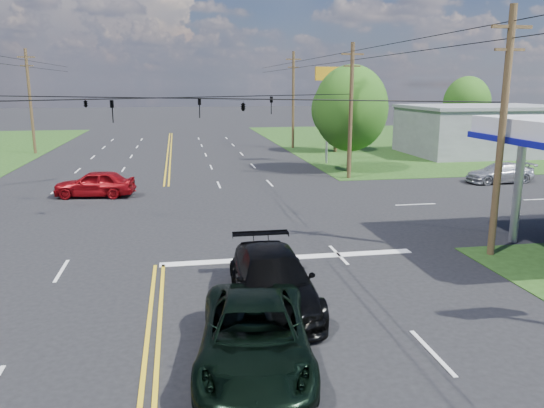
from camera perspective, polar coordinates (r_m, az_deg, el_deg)
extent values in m
plane|color=black|center=(28.17, -11.56, -1.19)|extent=(280.00, 280.00, 0.00)
cube|color=#1E3A12|center=(68.81, 19.82, 6.43)|extent=(46.00, 48.00, 0.03)
cube|color=silver|center=(20.89, 1.88, -5.84)|extent=(10.00, 0.50, 0.02)
cube|color=slate|center=(55.79, 21.60, 7.27)|extent=(14.00, 10.00, 4.40)
cylinder|color=#A5A5AA|center=(24.77, 24.94, 1.48)|extent=(0.36, 0.36, 4.65)
cylinder|color=#482F1E|center=(22.10, 23.45, 6.76)|extent=(0.28, 0.28, 9.50)
cube|color=#482F1E|center=(22.11, 24.39, 16.97)|extent=(1.60, 0.12, 0.12)
cube|color=#482F1E|center=(22.05, 24.20, 14.91)|extent=(1.20, 0.10, 0.10)
cylinder|color=#482F1E|center=(38.38, 8.47, 9.76)|extent=(0.28, 0.28, 9.50)
cube|color=#482F1E|center=(38.39, 8.66, 15.65)|extent=(1.60, 0.12, 0.12)
cube|color=#482F1E|center=(38.36, 8.62, 14.46)|extent=(1.20, 0.10, 0.10)
cylinder|color=#482F1E|center=(57.09, -24.56, 9.95)|extent=(0.28, 0.28, 10.00)
cube|color=#482F1E|center=(57.12, -24.95, 14.14)|extent=(1.60, 0.12, 0.12)
cube|color=#482F1E|center=(57.09, -24.88, 13.35)|extent=(1.20, 0.10, 0.10)
cylinder|color=#482F1E|center=(56.70, 2.29, 11.05)|extent=(0.28, 0.28, 10.00)
cube|color=#482F1E|center=(56.74, 2.33, 15.29)|extent=(1.60, 0.12, 0.12)
cube|color=#482F1E|center=(56.71, 2.32, 14.49)|extent=(1.20, 0.10, 0.10)
imported|color=black|center=(26.11, -16.79, 9.51)|extent=(0.17, 0.21, 1.05)
imported|color=black|center=(28.85, -7.80, 10.18)|extent=(0.17, 0.21, 1.05)
imported|color=black|center=(32.38, -0.07, 10.56)|extent=(0.17, 0.21, 1.05)
imported|color=black|center=(30.45, -19.42, 10.24)|extent=(1.24, 0.26, 0.50)
imported|color=black|center=(24.87, -3.12, 10.53)|extent=(1.24, 0.26, 0.50)
cylinder|color=black|center=(28.21, 16.13, 16.83)|extent=(0.04, 100.00, 0.04)
cylinder|color=black|center=(28.17, 16.06, 15.62)|extent=(0.04, 100.00, 0.04)
cylinder|color=#482F1E|center=(41.80, 8.33, 5.73)|extent=(0.36, 0.36, 3.30)
ellipsoid|color=#174913|center=(41.54, 8.47, 10.14)|extent=(5.70, 5.70, 6.60)
cylinder|color=#482F1E|center=(53.94, 6.84, 7.09)|extent=(0.36, 0.36, 2.86)
ellipsoid|color=#174913|center=(53.75, 6.92, 10.05)|extent=(4.94, 4.94, 5.72)
cylinder|color=#482F1E|center=(66.45, 20.02, 7.56)|extent=(0.36, 0.36, 3.08)
ellipsoid|color=#174913|center=(66.28, 20.22, 10.15)|extent=(5.32, 5.32, 6.16)
imported|color=black|center=(13.02, -1.86, -13.99)|extent=(3.37, 6.01, 1.59)
imported|color=black|center=(16.27, 0.10, -8.18)|extent=(2.44, 5.81, 1.68)
imported|color=maroon|center=(33.75, -18.53, 2.09)|extent=(4.93, 2.52, 1.61)
imported|color=#B3B3B8|center=(39.93, 23.29, 3.10)|extent=(4.80, 2.14, 1.37)
cylinder|color=#A5A5AA|center=(45.62, 5.97, 9.42)|extent=(0.20, 0.20, 8.13)
cube|color=orange|center=(45.55, 6.08, 13.77)|extent=(2.24, 0.32, 1.12)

